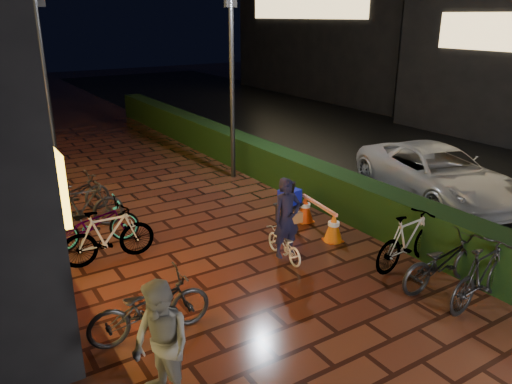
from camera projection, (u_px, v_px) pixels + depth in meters
ground at (315, 316)px, 8.01m from camera, size 80.00×80.00×0.00m
asphalt_road at (433, 160)px, 16.53m from camera, size 11.00×60.00×0.01m
hedge at (239, 150)px, 15.87m from camera, size 0.70×20.00×1.00m
bystander_person at (161, 345)px, 5.96m from camera, size 0.80×0.94×1.67m
van at (436, 173)px, 12.95m from camera, size 3.37×5.28×1.36m
lamp_post_hedge at (232, 82)px, 13.94m from camera, size 0.47×0.26×5.09m
lamp_post_sf at (47, 96)px, 11.57m from camera, size 0.49×0.18×5.07m
cyclist at (285, 230)px, 9.65m from camera, size 0.62×1.21×1.69m
traffic_barrier at (319, 217)px, 11.09m from camera, size 0.56×1.60×0.65m
cart_assembly at (290, 199)px, 11.45m from camera, size 0.70×0.75×1.13m
parked_bikes_storefront at (97, 228)px, 10.02m from camera, size 2.11×6.41×1.09m
parked_bikes_hedge at (443, 258)px, 8.77m from camera, size 1.96×2.25×1.09m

